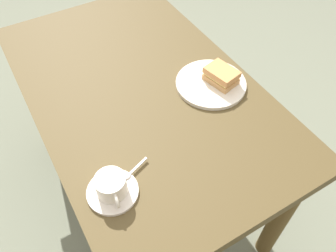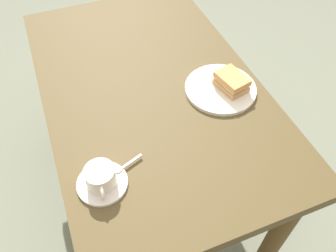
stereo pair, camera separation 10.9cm
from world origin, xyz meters
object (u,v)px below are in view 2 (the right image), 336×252
(coffee_saucer, at_px, (102,183))
(coffee_cup, at_px, (100,177))
(sandwich_plate, at_px, (220,89))
(sandwich_front, at_px, (232,82))
(spoon, at_px, (124,167))
(dining_table, at_px, (151,104))

(coffee_saucer, distance_m, coffee_cup, 0.04)
(sandwich_plate, distance_m, sandwich_front, 0.05)
(sandwich_plate, bearing_deg, coffee_cup, 114.40)
(sandwich_front, distance_m, spoon, 0.49)
(dining_table, bearing_deg, sandwich_front, -118.33)
(sandwich_plate, xyz_separation_m, coffee_cup, (-0.22, 0.49, 0.04))
(coffee_cup, bearing_deg, spoon, -68.80)
(sandwich_plate, xyz_separation_m, sandwich_front, (-0.01, -0.03, 0.03))
(sandwich_front, bearing_deg, sandwich_plate, 67.04)
(coffee_saucer, xyz_separation_m, spoon, (0.03, -0.07, 0.01))
(coffee_saucer, height_order, spoon, spoon)
(sandwich_plate, relative_size, sandwich_front, 2.02)
(sandwich_front, xyz_separation_m, coffee_cup, (-0.21, 0.53, 0.00))
(sandwich_front, height_order, coffee_cup, coffee_cup)
(dining_table, xyz_separation_m, spoon, (-0.32, 0.19, 0.12))
(dining_table, bearing_deg, coffee_cup, 142.57)
(sandwich_front, distance_m, coffee_cup, 0.57)
(coffee_cup, xyz_separation_m, spoon, (0.03, -0.07, -0.03))
(coffee_cup, bearing_deg, sandwich_front, -68.21)
(dining_table, bearing_deg, spoon, 148.89)
(sandwich_front, relative_size, spoon, 1.32)
(sandwich_plate, relative_size, spoon, 2.67)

